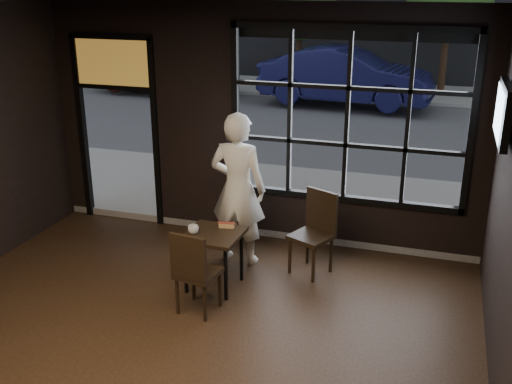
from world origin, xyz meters
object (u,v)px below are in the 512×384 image
(chair_near, at_px, (198,270))
(navy_car, at_px, (346,76))
(cafe_table, at_px, (214,260))
(man, at_px, (238,189))

(chair_near, relative_size, navy_car, 0.21)
(cafe_table, xyz_separation_m, chair_near, (0.04, -0.55, 0.14))
(cafe_table, height_order, man, man)
(man, relative_size, navy_car, 0.42)
(cafe_table, distance_m, chair_near, 0.57)
(cafe_table, bearing_deg, man, 88.45)
(navy_car, bearing_deg, cafe_table, -173.80)
(cafe_table, height_order, chair_near, chair_near)
(chair_near, bearing_deg, navy_car, -80.98)
(man, height_order, navy_car, man)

